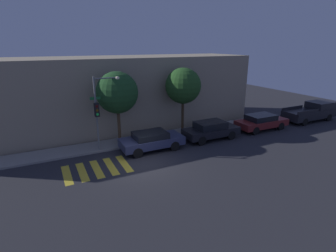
# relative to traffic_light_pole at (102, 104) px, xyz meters

# --- Properties ---
(ground_plane) EXTENTS (60.00, 60.00, 0.00)m
(ground_plane) POSITION_rel_traffic_light_pole_xyz_m (1.63, -3.37, -3.42)
(ground_plane) COLOR #28282D
(sidewalk) EXTENTS (26.00, 2.03, 0.14)m
(sidewalk) POSITION_rel_traffic_light_pole_xyz_m (1.63, 0.84, -3.35)
(sidewalk) COLOR gray
(sidewalk) RESTS_ON ground
(building_row) EXTENTS (26.00, 6.00, 6.18)m
(building_row) POSITION_rel_traffic_light_pole_xyz_m (1.63, 5.26, -0.33)
(building_row) COLOR gray
(building_row) RESTS_ON ground
(crosswalk) EXTENTS (3.86, 2.60, 0.00)m
(crosswalk) POSITION_rel_traffic_light_pole_xyz_m (-1.12, -2.57, -3.41)
(crosswalk) COLOR gold
(crosswalk) RESTS_ON ground
(traffic_light_pole) EXTENTS (2.09, 0.56, 5.21)m
(traffic_light_pole) POSITION_rel_traffic_light_pole_xyz_m (0.00, 0.00, 0.00)
(traffic_light_pole) COLOR slate
(traffic_light_pole) RESTS_ON ground
(sedan_near_corner) EXTENTS (4.44, 1.89, 1.33)m
(sedan_near_corner) POSITION_rel_traffic_light_pole_xyz_m (3.02, -1.27, -2.68)
(sedan_near_corner) COLOR #2D3351
(sedan_near_corner) RESTS_ON ground
(sedan_middle) EXTENTS (4.45, 1.82, 1.44)m
(sedan_middle) POSITION_rel_traffic_light_pole_xyz_m (8.07, -1.27, -2.65)
(sedan_middle) COLOR black
(sedan_middle) RESTS_ON ground
(sedan_far_end) EXTENTS (4.68, 1.88, 1.37)m
(sedan_far_end) POSITION_rel_traffic_light_pole_xyz_m (13.41, -1.27, -2.67)
(sedan_far_end) COLOR maroon
(sedan_far_end) RESTS_ON ground
(pickup_truck) EXTENTS (5.63, 1.98, 1.78)m
(pickup_truck) POSITION_rel_traffic_light_pole_xyz_m (20.03, -1.27, -2.51)
(pickup_truck) COLOR black
(pickup_truck) RESTS_ON ground
(tree_near_corner) EXTENTS (3.01, 3.01, 5.40)m
(tree_near_corner) POSITION_rel_traffic_light_pole_xyz_m (1.36, 0.94, 0.47)
(tree_near_corner) COLOR #4C3823
(tree_near_corner) RESTS_ON ground
(tree_midblock) EXTENTS (2.87, 2.87, 5.45)m
(tree_midblock) POSITION_rel_traffic_light_pole_xyz_m (6.76, 0.94, 0.58)
(tree_midblock) COLOR #42301E
(tree_midblock) RESTS_ON ground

